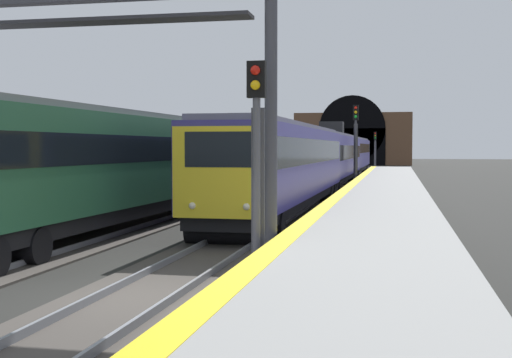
# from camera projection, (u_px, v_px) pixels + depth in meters

# --- Properties ---
(ground_plane) EXTENTS (320.00, 320.00, 0.00)m
(ground_plane) POSITION_uv_depth(u_px,v_px,m) (141.00, 300.00, 12.98)
(ground_plane) COLOR black
(platform_right) EXTENTS (112.00, 3.81, 1.01)m
(platform_right) POSITION_uv_depth(u_px,v_px,m) (360.00, 283.00, 12.11)
(platform_right) COLOR gray
(platform_right) RESTS_ON ground_plane
(platform_right_edge_strip) EXTENTS (112.00, 0.50, 0.01)m
(platform_right_edge_strip) POSITION_uv_depth(u_px,v_px,m) (269.00, 251.00, 12.43)
(platform_right_edge_strip) COLOR yellow
(platform_right_edge_strip) RESTS_ON platform_right
(track_main_line) EXTENTS (160.00, 3.01, 0.21)m
(track_main_line) POSITION_uv_depth(u_px,v_px,m) (141.00, 298.00, 12.98)
(track_main_line) COLOR #423D38
(track_main_line) RESTS_ON ground_plane
(train_main_approaching) EXTENTS (63.74, 3.06, 4.78)m
(train_main_approaching) POSITION_uv_depth(u_px,v_px,m) (331.00, 156.00, 49.92)
(train_main_approaching) COLOR navy
(train_main_approaching) RESTS_ON ground_plane
(train_adjacent_platform) EXTENTS (39.02, 3.25, 5.04)m
(train_adjacent_platform) POSITION_uv_depth(u_px,v_px,m) (199.00, 158.00, 33.39)
(train_adjacent_platform) COLOR #235638
(train_adjacent_platform) RESTS_ON ground_plane
(railway_signal_near) EXTENTS (0.39, 0.38, 4.69)m
(railway_signal_near) POSITION_uv_depth(u_px,v_px,m) (257.00, 154.00, 14.05)
(railway_signal_near) COLOR #4C4C54
(railway_signal_near) RESTS_ON ground_plane
(railway_signal_mid) EXTENTS (0.39, 0.38, 5.83)m
(railway_signal_mid) POSITION_uv_depth(u_px,v_px,m) (356.00, 139.00, 47.11)
(railway_signal_mid) COLOR #38383D
(railway_signal_mid) RESTS_ON ground_plane
(railway_signal_far) EXTENTS (0.39, 0.38, 4.91)m
(railway_signal_far) POSITION_uv_depth(u_px,v_px,m) (375.00, 147.00, 88.40)
(railway_signal_far) COLOR #4C4C54
(railway_signal_far) RESTS_ON ground_plane
(overhead_signal_gantry) EXTENTS (0.70, 9.14, 6.62)m
(overhead_signal_gantry) POSITION_uv_depth(u_px,v_px,m) (83.00, 54.00, 15.77)
(overhead_signal_gantry) COLOR #3F3F47
(overhead_signal_gantry) RESTS_ON ground_plane
(tunnel_portal) EXTENTS (3.09, 18.88, 11.22)m
(tunnel_portal) POSITION_uv_depth(u_px,v_px,m) (353.00, 139.00, 110.34)
(tunnel_portal) COLOR brown
(tunnel_portal) RESTS_ON ground_plane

